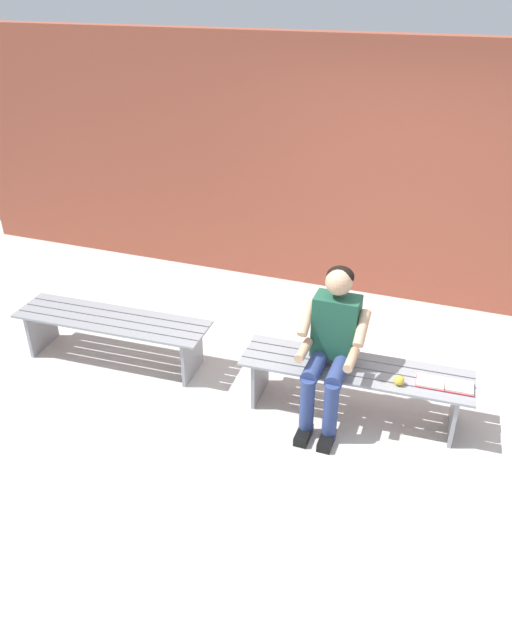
# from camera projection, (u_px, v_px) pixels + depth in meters

# --- Properties ---
(ground_plane) EXTENTS (10.00, 7.00, 0.04)m
(ground_plane) POSITION_uv_depth(u_px,v_px,m) (174.00, 463.00, 4.35)
(ground_plane) COLOR beige
(brick_wall) EXTENTS (9.50, 0.24, 2.60)m
(brick_wall) POSITION_uv_depth(u_px,v_px,m) (360.00, 172.00, 6.12)
(brick_wall) COLOR #9E4C38
(brick_wall) RESTS_ON ground
(bench_near) EXTENTS (1.80, 0.54, 0.44)m
(bench_near) POSITION_uv_depth(u_px,v_px,m) (354.00, 378.00, 4.65)
(bench_near) COLOR gray
(bench_near) RESTS_ON ground
(bench_far) EXTENTS (1.78, 0.54, 0.44)m
(bench_far) POSITION_uv_depth(u_px,v_px,m) (113.00, 328.00, 5.30)
(bench_far) COLOR gray
(bench_far) RESTS_ON ground
(person_seated) EXTENTS (0.50, 0.69, 1.24)m
(person_seated) POSITION_uv_depth(u_px,v_px,m) (331.00, 343.00, 4.45)
(person_seated) COLOR #1E513D
(person_seated) RESTS_ON ground
(apple) EXTENTS (0.08, 0.08, 0.08)m
(apple) POSITION_uv_depth(u_px,v_px,m) (399.00, 380.00, 4.39)
(apple) COLOR gold
(apple) RESTS_ON bench_near
(book_open) EXTENTS (0.42, 0.18, 0.02)m
(book_open) POSITION_uv_depth(u_px,v_px,m) (445.00, 385.00, 4.39)
(book_open) COLOR white
(book_open) RESTS_ON bench_near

